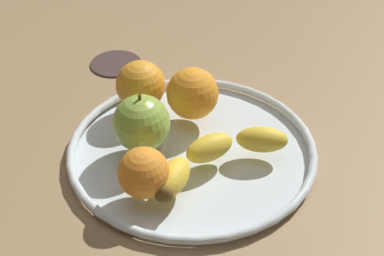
% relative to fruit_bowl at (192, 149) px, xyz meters
% --- Properties ---
extents(ground_plane, '(1.46, 1.46, 0.04)m').
position_rel_fruit_bowl_xyz_m(ground_plane, '(0.00, 0.00, -0.03)').
color(ground_plane, '#957853').
extents(fruit_bowl, '(0.36, 0.36, 0.02)m').
position_rel_fruit_bowl_xyz_m(fruit_bowl, '(0.00, 0.00, 0.00)').
color(fruit_bowl, silver).
rests_on(fruit_bowl, ground_plane).
extents(banana, '(0.21, 0.12, 0.04)m').
position_rel_fruit_bowl_xyz_m(banana, '(-0.02, 0.05, 0.03)').
color(banana, yellow).
rests_on(banana, fruit_bowl).
extents(apple, '(0.08, 0.08, 0.09)m').
position_rel_fruit_bowl_xyz_m(apple, '(0.07, -0.01, 0.05)').
color(apple, '#8DB644').
rests_on(apple, fruit_bowl).
extents(orange_front_left, '(0.08, 0.08, 0.08)m').
position_rel_fruit_bowl_xyz_m(orange_front_left, '(-0.02, -0.07, 0.05)').
color(orange_front_left, orange).
rests_on(orange_front_left, fruit_bowl).
extents(orange_center, '(0.07, 0.07, 0.07)m').
position_rel_fruit_bowl_xyz_m(orange_center, '(0.08, 0.08, 0.04)').
color(orange_center, orange).
rests_on(orange_center, fruit_bowl).
extents(orange_front_right, '(0.08, 0.08, 0.08)m').
position_rel_fruit_bowl_xyz_m(orange_front_right, '(0.05, -0.11, 0.05)').
color(orange_front_right, orange).
rests_on(orange_front_right, fruit_bowl).
extents(ambient_coaster, '(0.09, 0.09, 0.01)m').
position_rel_fruit_bowl_xyz_m(ambient_coaster, '(0.07, -0.27, -0.01)').
color(ambient_coaster, '#3F2F2E').
rests_on(ambient_coaster, ground_plane).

